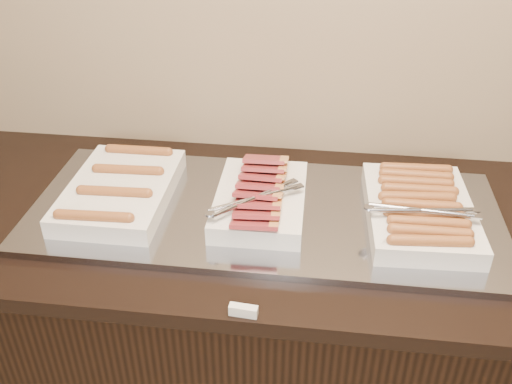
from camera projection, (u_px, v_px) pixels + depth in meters
counter at (262, 336)px, 1.72m from camera, size 2.06×0.76×0.90m
warming_tray at (264, 212)px, 1.47m from camera, size 1.20×0.50×0.02m
dish_left at (121, 190)px, 1.49m from camera, size 0.26×0.39×0.07m
dish_center at (260, 198)px, 1.44m from camera, size 0.25×0.36×0.09m
dish_right at (420, 210)px, 1.40m from camera, size 0.28×0.39×0.08m
label_holder at (243, 311)px, 1.17m from camera, size 0.06×0.02×0.02m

